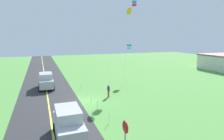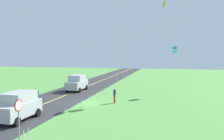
# 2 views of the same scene
# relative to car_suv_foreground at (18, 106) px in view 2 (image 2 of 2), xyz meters

# --- Properties ---
(ground_plane) EXTENTS (120.00, 120.00, 0.10)m
(ground_plane) POSITION_rel_car_suv_foreground_xyz_m (-7.86, 2.90, -1.20)
(ground_plane) COLOR #549342
(asphalt_road) EXTENTS (120.00, 7.00, 0.00)m
(asphalt_road) POSITION_rel_car_suv_foreground_xyz_m (-7.86, -1.10, -1.15)
(asphalt_road) COLOR #2D2D30
(asphalt_road) RESTS_ON ground
(road_centre_stripe) EXTENTS (120.00, 0.16, 0.00)m
(road_centre_stripe) POSITION_rel_car_suv_foreground_xyz_m (-7.86, -1.10, -1.15)
(road_centre_stripe) COLOR #E5E04C
(road_centre_stripe) RESTS_ON asphalt_road
(car_suv_foreground) EXTENTS (4.40, 2.12, 2.24)m
(car_suv_foreground) POSITION_rel_car_suv_foreground_xyz_m (0.00, 0.00, 0.00)
(car_suv_foreground) COLOR #B7B7BC
(car_suv_foreground) RESTS_ON ground
(car_parked_west_near) EXTENTS (4.40, 2.12, 2.24)m
(car_parked_west_near) POSITION_rel_car_suv_foreground_xyz_m (-15.49, -1.08, 0.00)
(car_parked_west_near) COLOR #B7B7BC
(car_parked_west_near) RESTS_ON ground
(stop_sign) EXTENTS (0.76, 0.08, 2.56)m
(stop_sign) POSITION_rel_car_suv_foreground_xyz_m (3.96, 2.80, 0.65)
(stop_sign) COLOR gray
(stop_sign) RESTS_ON ground
(person_adult_near) EXTENTS (0.58, 0.22, 1.60)m
(person_adult_near) POSITION_rel_car_suv_foreground_xyz_m (-8.34, 6.08, -0.29)
(person_adult_near) COLOR red
(person_adult_near) RESTS_ON ground
(kite_yellow_high) EXTENTS (0.85, 1.12, 6.27)m
(kite_yellow_high) POSITION_rel_car_suv_foreground_xyz_m (-15.91, 12.46, 4.67)
(kite_yellow_high) COLOR silver
(kite_yellow_high) RESTS_ON ground
(kite_green_far) EXTENTS (1.46, 0.66, 11.78)m
(kite_green_far) POSITION_rel_car_suv_foreground_xyz_m (-13.24, 11.01, 10.02)
(kite_green_far) COLOR silver
(kite_green_far) RESTS_ON ground
(fence_post_0) EXTENTS (0.05, 0.05, 0.90)m
(fence_post_0) POSITION_rel_car_suv_foreground_xyz_m (-13.13, 3.60, -0.70)
(fence_post_0) COLOR silver
(fence_post_0) RESTS_ON ground
(fence_post_1) EXTENTS (0.05, 0.05, 0.90)m
(fence_post_1) POSITION_rel_car_suv_foreground_xyz_m (-9.65, 3.60, -0.70)
(fence_post_1) COLOR silver
(fence_post_1) RESTS_ON ground
(fence_post_2) EXTENTS (0.05, 0.05, 0.90)m
(fence_post_2) POSITION_rel_car_suv_foreground_xyz_m (-7.34, 3.60, -0.70)
(fence_post_2) COLOR silver
(fence_post_2) RESTS_ON ground
(fence_post_3) EXTENTS (0.05, 0.05, 0.90)m
(fence_post_3) POSITION_rel_car_suv_foreground_xyz_m (-4.78, 3.60, -0.70)
(fence_post_3) COLOR silver
(fence_post_3) RESTS_ON ground
(fence_post_4) EXTENTS (0.05, 0.05, 0.90)m
(fence_post_4) POSITION_rel_car_suv_foreground_xyz_m (-1.14, 3.60, -0.70)
(fence_post_4) COLOR silver
(fence_post_4) RESTS_ON ground
(fence_post_5) EXTENTS (0.05, 0.05, 0.90)m
(fence_post_5) POSITION_rel_car_suv_foreground_xyz_m (4.18, 3.60, -0.70)
(fence_post_5) COLOR silver
(fence_post_5) RESTS_ON ground
(fence_post_6) EXTENTS (0.05, 0.05, 0.90)m
(fence_post_6) POSITION_rel_car_suv_foreground_xyz_m (4.69, 3.60, -0.70)
(fence_post_6) COLOR silver
(fence_post_6) RESTS_ON ground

